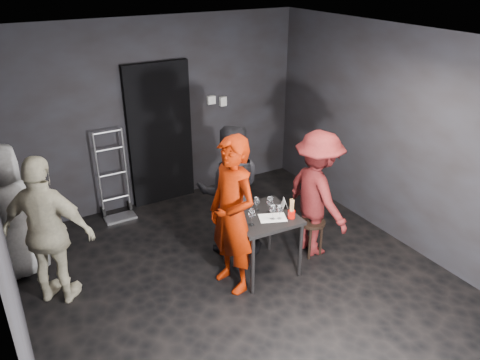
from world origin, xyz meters
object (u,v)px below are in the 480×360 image
bystander_grey (11,208)px  wine_bottle (240,212)px  breadstick_cup (292,209)px  woman_black (230,184)px  tasting_table (262,222)px  bystander_cream (47,224)px  server_red (232,202)px  man_maroon (317,190)px  stool (312,228)px  hand_truck (117,202)px

bystander_grey → wine_bottle: size_ratio=6.20×
breadstick_cup → woman_black: bearing=114.5°
tasting_table → bystander_cream: bearing=163.2°
server_red → bystander_cream: size_ratio=1.14×
bystander_grey → server_red: bearing=139.1°
man_maroon → bystander_cream: size_ratio=0.90×
breadstick_cup → man_maroon: bearing=23.8°
stool → wine_bottle: (-1.00, 0.04, 0.49)m
hand_truck → server_red: size_ratio=0.60×
woman_black → hand_truck: bearing=-33.0°
woman_black → breadstick_cup: woman_black is taller
wine_bottle → breadstick_cup: (0.53, -0.24, 0.01)m
woman_black → man_maroon: size_ratio=1.10×
bystander_grey → breadstick_cup: (2.71, -1.57, -0.00)m
man_maroon → bystander_grey: (-3.26, 1.32, 0.02)m
woman_black → breadstick_cup: size_ratio=7.38×
tasting_table → bystander_cream: 2.30m
woman_black → man_maroon: 1.06m
server_red → man_maroon: bearing=84.8°
woman_black → bystander_cream: bystander_cream is taller
woman_black → bystander_cream: (-2.07, 0.09, 0.01)m
bystander_grey → breadstick_cup: bearing=144.0°
bystander_cream → bystander_grey: bystander_cream is taller
man_maroon → breadstick_cup: bearing=115.3°
woman_black → bystander_cream: 2.07m
woman_black → wine_bottle: 0.57m
hand_truck → wine_bottle: (0.83, -2.09, 0.63)m
hand_truck → server_red: bearing=-72.6°
stool → bystander_grey: size_ratio=0.27×
stool → woman_black: bearing=144.7°
bystander_cream → wine_bottle: bearing=-160.6°
man_maroon → wine_bottle: 1.08m
woman_black → bystander_grey: woman_black is taller
woman_black → wine_bottle: (-0.17, -0.54, -0.07)m
stool → breadstick_cup: size_ratio=1.87×
bystander_cream → wine_bottle: size_ratio=6.70×
wine_bottle → server_red: bearing=-146.9°
stool → bystander_cream: bearing=166.8°
hand_truck → breadstick_cup: bearing=-59.7°
tasting_table → breadstick_cup: (0.24, -0.22, 0.21)m
wine_bottle → breadstick_cup: 0.58m
stool → breadstick_cup: breadstick_cup is taller
hand_truck → tasting_table: hand_truck is taller
server_red → wine_bottle: size_ratio=7.65×
server_red → bystander_grey: (-2.03, 1.42, -0.20)m
tasting_table → woman_black: woman_black is taller
woman_black → man_maroon: woman_black is taller
hand_truck → bystander_grey: 1.68m
man_maroon → breadstick_cup: size_ratio=6.74×
hand_truck → man_maroon: size_ratio=0.76×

